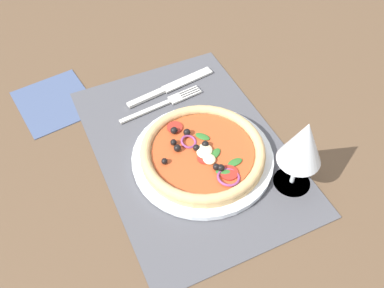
{
  "coord_description": "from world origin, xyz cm",
  "views": [
    {
      "loc": [
        46.01,
        -20.94,
        60.87
      ],
      "look_at": [
        1.06,
        0.0,
        2.51
      ],
      "focal_mm": 40.19,
      "sensor_mm": 36.0,
      "label": 1
    }
  ],
  "objects_px": {
    "pizza": "(203,152)",
    "knife": "(172,87)",
    "plate": "(203,158)",
    "fork": "(165,103)",
    "napkin": "(55,102)",
    "wine_glass": "(303,145)"
  },
  "relations": [
    {
      "from": "napkin",
      "to": "pizza",
      "type": "bearing_deg",
      "value": 38.14
    },
    {
      "from": "fork",
      "to": "knife",
      "type": "relative_size",
      "value": 0.9
    },
    {
      "from": "plate",
      "to": "fork",
      "type": "bearing_deg",
      "value": -178.11
    },
    {
      "from": "pizza",
      "to": "knife",
      "type": "relative_size",
      "value": 1.1
    },
    {
      "from": "fork",
      "to": "knife",
      "type": "xyz_separation_m",
      "value": [
        -0.04,
        0.03,
        0.0
      ]
    },
    {
      "from": "fork",
      "to": "knife",
      "type": "distance_m",
      "value": 0.05
    },
    {
      "from": "plate",
      "to": "knife",
      "type": "bearing_deg",
      "value": 172.86
    },
    {
      "from": "pizza",
      "to": "knife",
      "type": "xyz_separation_m",
      "value": [
        -0.2,
        0.03,
        -0.02
      ]
    },
    {
      "from": "wine_glass",
      "to": "napkin",
      "type": "distance_m",
      "value": 0.5
    },
    {
      "from": "knife",
      "to": "wine_glass",
      "type": "distance_m",
      "value": 0.33
    },
    {
      "from": "knife",
      "to": "fork",
      "type": "bearing_deg",
      "value": -136.46
    },
    {
      "from": "plate",
      "to": "fork",
      "type": "distance_m",
      "value": 0.16
    },
    {
      "from": "plate",
      "to": "fork",
      "type": "relative_size",
      "value": 1.4
    },
    {
      "from": "plate",
      "to": "knife",
      "type": "xyz_separation_m",
      "value": [
        -0.2,
        0.02,
        -0.0
      ]
    },
    {
      "from": "plate",
      "to": "knife",
      "type": "height_order",
      "value": "plate"
    },
    {
      "from": "fork",
      "to": "napkin",
      "type": "bearing_deg",
      "value": 146.39
    },
    {
      "from": "pizza",
      "to": "wine_glass",
      "type": "height_order",
      "value": "wine_glass"
    },
    {
      "from": "fork",
      "to": "napkin",
      "type": "relative_size",
      "value": 1.18
    },
    {
      "from": "wine_glass",
      "to": "napkin",
      "type": "bearing_deg",
      "value": -138.69
    },
    {
      "from": "knife",
      "to": "napkin",
      "type": "xyz_separation_m",
      "value": [
        -0.06,
        -0.23,
        -0.0
      ]
    },
    {
      "from": "pizza",
      "to": "plate",
      "type": "bearing_deg",
      "value": 157.76
    },
    {
      "from": "pizza",
      "to": "knife",
      "type": "distance_m",
      "value": 0.2
    }
  ]
}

